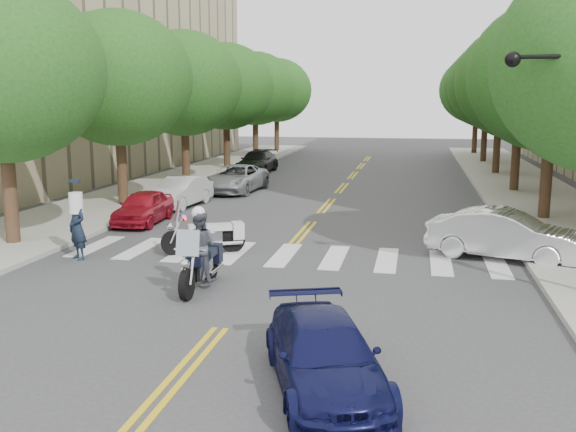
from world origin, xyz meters
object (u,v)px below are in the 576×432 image
(motorcycle_parked, at_px, (211,235))
(sedan_blue, at_px, (325,356))
(motorcycle_police, at_px, (200,252))
(convertible, at_px, (505,235))
(officer_standing, at_px, (77,227))

(motorcycle_parked, xyz_separation_m, sedan_blue, (4.76, -8.71, 0.00))
(motorcycle_police, bearing_deg, convertible, -149.86)
(motorcycle_parked, height_order, convertible, motorcycle_parked)
(motorcycle_parked, bearing_deg, motorcycle_police, 167.93)
(officer_standing, bearing_deg, sedan_blue, -7.77)
(convertible, xyz_separation_m, sedan_blue, (-4.00, -9.71, -0.15))
(motorcycle_police, height_order, sedan_blue, motorcycle_police)
(motorcycle_parked, xyz_separation_m, officer_standing, (-3.60, -1.49, 0.38))
(motorcycle_police, height_order, convertible, motorcycle_police)
(sedan_blue, bearing_deg, motorcycle_police, 107.69)
(motorcycle_police, height_order, officer_standing, motorcycle_police)
(motorcycle_parked, distance_m, officer_standing, 3.92)
(motorcycle_police, height_order, motorcycle_parked, motorcycle_police)
(motorcycle_police, distance_m, convertible, 9.10)
(convertible, bearing_deg, sedan_blue, 176.13)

